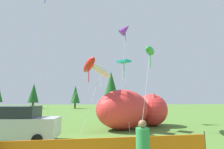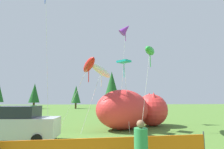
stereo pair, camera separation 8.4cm
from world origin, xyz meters
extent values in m
plane|color=#4C752D|center=(0.00, 0.00, 0.00)|extent=(120.00, 120.00, 0.00)
cube|color=#B7BCC1|center=(-4.55, 1.46, 0.79)|extent=(4.45, 1.83, 1.10)
cube|color=#1E232D|center=(-4.77, 1.47, 1.68)|extent=(2.47, 1.62, 0.66)
cylinder|color=black|center=(-3.16, 2.22, 0.29)|extent=(0.58, 0.25, 0.57)
cylinder|color=black|center=(-3.22, 0.60, 0.29)|extent=(0.58, 0.25, 0.57)
cylinder|color=black|center=(-5.88, 2.33, 0.29)|extent=(0.58, 0.25, 0.57)
cube|color=#267F33|center=(2.31, -0.89, 0.43)|extent=(0.71, 0.71, 0.03)
cube|color=#267F33|center=(2.11, -0.75, 0.66)|extent=(0.30, 0.41, 0.46)
cylinder|color=#A5A5AD|center=(2.61, -0.83, 0.21)|extent=(0.02, 0.02, 0.43)
cylinder|color=#A5A5AD|center=(2.36, -1.19, 0.21)|extent=(0.02, 0.02, 0.43)
cylinder|color=#A5A5AD|center=(2.26, -0.59, 0.21)|extent=(0.02, 0.02, 0.43)
cylinder|color=#A5A5AD|center=(2.01, -0.94, 0.21)|extent=(0.02, 0.02, 0.43)
ellipsoid|color=red|center=(1.97, 4.88, 1.57)|extent=(5.62, 5.05, 3.15)
ellipsoid|color=yellow|center=(1.97, 4.88, 0.87)|extent=(3.77, 3.53, 1.42)
sphere|color=red|center=(4.83, 6.50, 1.42)|extent=(2.83, 2.83, 2.83)
cone|color=red|center=(4.83, 7.21, 2.55)|extent=(0.79, 0.79, 0.85)
cone|color=red|center=(4.83, 5.79, 2.55)|extent=(0.79, 0.79, 0.85)
cylinder|color=#4C4C51|center=(4.04, -2.68, 0.60)|extent=(0.05, 0.05, 1.21)
cylinder|color=#338C4C|center=(1.28, -4.10, 1.24)|extent=(0.40, 0.40, 0.73)
sphere|color=#8C6647|center=(1.28, -4.10, 1.72)|extent=(0.24, 0.24, 0.24)
cylinder|color=silver|center=(3.42, 3.18, 3.09)|extent=(1.24, 1.39, 6.18)
ellipsoid|color=green|center=(4.03, 3.86, 6.18)|extent=(1.74, 2.91, 0.94)
cylinder|color=green|center=(4.03, 3.86, 5.48)|extent=(0.06, 0.06, 1.20)
cylinder|color=silver|center=(2.14, 3.93, 2.71)|extent=(0.23, 1.22, 5.43)
cube|color=#19B2B2|center=(2.04, 4.53, 5.43)|extent=(1.28, 1.27, 0.23)
cylinder|color=#19B2B2|center=(2.04, 4.53, 4.73)|extent=(0.06, 0.06, 1.20)
cylinder|color=silver|center=(-0.50, 4.19, 2.35)|extent=(1.45, 1.57, 4.71)
ellipsoid|color=white|center=(0.21, 4.96, 4.70)|extent=(2.19, 2.43, 1.46)
cylinder|color=white|center=(0.21, 4.96, 4.00)|extent=(0.06, 0.06, 1.20)
cylinder|color=silver|center=(-1.91, 4.55, 2.48)|extent=(2.34, 1.43, 4.97)
ellipsoid|color=red|center=(-0.76, 3.85, 4.95)|extent=(1.51, 2.77, 1.30)
cylinder|color=red|center=(-0.76, 3.85, 4.25)|extent=(0.06, 0.06, 1.20)
cylinder|color=silver|center=(2.40, 8.06, 4.87)|extent=(0.77, 0.53, 9.74)
cone|color=purple|center=(2.77, 8.31, 9.74)|extent=(1.55, 1.07, 1.44)
cylinder|color=purple|center=(2.77, 8.31, 9.04)|extent=(0.06, 0.06, 1.20)
cylinder|color=silver|center=(-4.20, 4.78, 5.94)|extent=(1.04, 0.82, 11.87)
cylinder|color=brown|center=(3.28, 36.28, 1.12)|extent=(0.72, 0.72, 2.25)
cone|color=#1E5623|center=(3.28, 36.28, 5.84)|extent=(3.96, 3.96, 7.19)
cylinder|color=brown|center=(-5.51, 33.09, 0.65)|extent=(0.42, 0.42, 1.30)
cone|color=#236028|center=(-5.51, 33.09, 3.38)|extent=(2.29, 2.29, 4.16)
cylinder|color=brown|center=(-15.35, 33.58, 0.70)|extent=(0.45, 0.45, 1.41)
cone|color=#1E5623|center=(-15.35, 33.58, 3.66)|extent=(2.48, 2.48, 4.51)
camera|label=1|loc=(-0.02, -9.30, 2.47)|focal=28.00mm
camera|label=2|loc=(0.07, -9.31, 2.47)|focal=28.00mm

